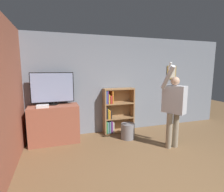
% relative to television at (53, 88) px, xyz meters
% --- Properties ---
extents(wall_back, '(7.00, 0.09, 2.70)m').
position_rel_television_xyz_m(wall_back, '(1.81, 0.24, 0.02)').
color(wall_back, gray).
rests_on(wall_back, ground_plane).
extents(wall_side_brick, '(0.06, 4.60, 2.70)m').
position_rel_television_xyz_m(wall_side_brick, '(-0.72, -1.29, 0.01)').
color(wall_side_brick, '#93513D').
rests_on(wall_side_brick, ground_plane).
extents(tv_ledge, '(1.17, 0.57, 0.92)m').
position_rel_television_xyz_m(tv_ledge, '(-0.00, -0.11, -0.87)').
color(tv_ledge, '#93513D').
rests_on(tv_ledge, ground_plane).
extents(television, '(1.01, 0.22, 0.80)m').
position_rel_television_xyz_m(television, '(0.00, 0.00, 0.00)').
color(television, black).
rests_on(television, tv_ledge).
extents(game_console, '(0.27, 0.18, 0.06)m').
position_rel_television_xyz_m(game_console, '(-0.23, -0.26, -0.38)').
color(game_console, white).
rests_on(game_console, tv_ledge).
extents(bookshelf, '(0.88, 0.28, 1.27)m').
position_rel_television_xyz_m(bookshelf, '(1.65, 0.06, -0.72)').
color(bookshelf, '#997047').
rests_on(bookshelf, ground_plane).
extents(person, '(0.64, 0.59, 1.94)m').
position_rel_television_xyz_m(person, '(2.58, -1.28, -0.33)').
color(person, gray).
rests_on(person, ground_plane).
extents(waste_bin, '(0.36, 0.36, 0.40)m').
position_rel_television_xyz_m(waste_bin, '(1.81, -0.48, -1.13)').
color(waste_bin, gray).
rests_on(waste_bin, ground_plane).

